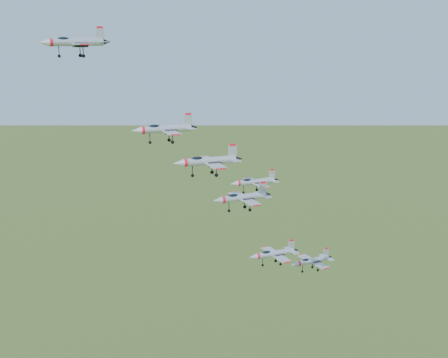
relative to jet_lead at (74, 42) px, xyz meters
name	(u,v)px	position (x,y,z in m)	size (l,w,h in m)	color
jet_lead	(74,42)	(0.00, 0.00, 0.00)	(13.60, 11.27, 3.63)	#ADB2BA
jet_left_high	(164,129)	(13.68, -11.88, -15.39)	(12.65, 10.37, 3.40)	#ADB2BA
jet_right_high	(208,161)	(16.60, -27.27, -18.56)	(12.03, 9.88, 3.22)	#ADB2BA
jet_left_low	(254,182)	(33.37, -8.33, -27.93)	(10.94, 8.98, 2.94)	#ADB2BA
jet_right_low	(242,197)	(23.34, -25.79, -25.78)	(11.26, 9.30, 3.01)	#ADB2BA
jet_trail	(274,254)	(37.05, -10.44, -43.21)	(11.73, 9.67, 3.14)	#ADB2BA
jet_extra	(312,261)	(49.31, -4.79, -48.56)	(11.45, 9.56, 3.06)	#ADB2BA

